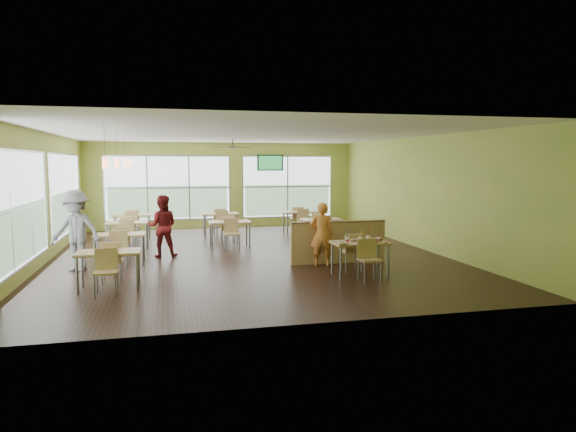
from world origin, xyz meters
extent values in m
plane|color=black|center=(0.00, 0.00, 0.00)|extent=(12.00, 12.00, 0.00)
plane|color=white|center=(0.00, 0.00, 3.20)|extent=(12.00, 12.00, 0.00)
cube|color=#B8BC4C|center=(0.00, 6.00, 1.60)|extent=(10.00, 0.04, 3.20)
cube|color=#B8BC4C|center=(0.00, -6.00, 1.60)|extent=(10.00, 0.04, 3.20)
cube|color=#B8BC4C|center=(-5.00, 0.00, 1.60)|extent=(0.04, 12.00, 3.20)
cube|color=#B8BC4C|center=(5.00, 0.00, 1.60)|extent=(0.04, 12.00, 3.20)
cube|color=white|center=(-4.98, -2.00, 1.53)|extent=(0.02, 4.50, 2.35)
cube|color=white|center=(-4.98, 3.00, 1.53)|extent=(0.02, 4.50, 2.35)
cube|color=white|center=(-2.00, 5.98, 1.53)|extent=(4.50, 0.02, 2.35)
cube|color=white|center=(2.50, 5.98, 1.53)|extent=(3.50, 0.02, 2.35)
cube|color=#B7BABC|center=(-4.97, 0.50, 0.35)|extent=(0.04, 9.40, 0.05)
cube|color=#B7BABC|center=(0.25, 5.97, 0.35)|extent=(8.00, 0.04, 0.05)
cube|color=tan|center=(2.00, -3.00, 0.73)|extent=(1.20, 0.70, 0.04)
cube|color=brown|center=(2.00, -3.00, 0.70)|extent=(1.22, 0.71, 0.01)
cylinder|color=slate|center=(1.46, -3.29, 0.35)|extent=(0.05, 0.05, 0.71)
cylinder|color=slate|center=(2.54, -3.29, 0.35)|extent=(0.05, 0.05, 0.71)
cylinder|color=slate|center=(1.46, -2.71, 0.35)|extent=(0.05, 0.05, 0.71)
cylinder|color=slate|center=(2.54, -2.71, 0.35)|extent=(0.05, 0.05, 0.71)
cube|color=tan|center=(2.00, -2.45, 0.45)|extent=(0.42, 0.42, 0.04)
cube|color=tan|center=(2.00, -2.26, 0.67)|extent=(0.42, 0.04, 0.40)
cube|color=tan|center=(2.00, -3.55, 0.45)|extent=(0.42, 0.42, 0.04)
cube|color=tan|center=(2.00, -3.74, 0.67)|extent=(0.42, 0.04, 0.40)
cube|color=tan|center=(2.00, -1.55, 0.50)|extent=(2.40, 0.12, 1.00)
cube|color=brown|center=(2.00, -1.55, 1.02)|extent=(2.40, 0.14, 0.04)
cube|color=tan|center=(-3.20, -3.00, 0.73)|extent=(1.20, 0.70, 0.04)
cube|color=brown|center=(-3.20, -3.00, 0.70)|extent=(1.22, 0.71, 0.01)
cylinder|color=slate|center=(-3.74, -3.29, 0.35)|extent=(0.05, 0.05, 0.71)
cylinder|color=slate|center=(-2.66, -3.29, 0.35)|extent=(0.05, 0.05, 0.71)
cylinder|color=slate|center=(-3.74, -2.71, 0.35)|extent=(0.05, 0.05, 0.71)
cylinder|color=slate|center=(-2.66, -2.71, 0.35)|extent=(0.05, 0.05, 0.71)
cube|color=tan|center=(-3.20, -2.45, 0.45)|extent=(0.42, 0.42, 0.04)
cube|color=tan|center=(-3.20, -2.26, 0.67)|extent=(0.42, 0.04, 0.40)
cube|color=tan|center=(-3.20, -3.55, 0.45)|extent=(0.42, 0.42, 0.04)
cube|color=tan|center=(-3.20, -3.74, 0.67)|extent=(0.42, 0.04, 0.40)
cube|color=tan|center=(-3.20, -0.50, 0.73)|extent=(1.20, 0.70, 0.04)
cube|color=brown|center=(-3.20, -0.50, 0.70)|extent=(1.22, 0.71, 0.01)
cylinder|color=slate|center=(-3.74, -0.79, 0.35)|extent=(0.05, 0.05, 0.71)
cylinder|color=slate|center=(-2.66, -0.79, 0.35)|extent=(0.05, 0.05, 0.71)
cylinder|color=slate|center=(-3.74, -0.21, 0.35)|extent=(0.05, 0.05, 0.71)
cylinder|color=slate|center=(-2.66, -0.21, 0.35)|extent=(0.05, 0.05, 0.71)
cube|color=tan|center=(-3.20, 0.05, 0.45)|extent=(0.42, 0.42, 0.04)
cube|color=tan|center=(-3.20, 0.24, 0.67)|extent=(0.42, 0.04, 0.40)
cube|color=tan|center=(-3.20, -1.05, 0.45)|extent=(0.42, 0.42, 0.04)
cube|color=tan|center=(-3.20, -1.24, 0.67)|extent=(0.42, 0.04, 0.40)
cube|color=tan|center=(-3.20, 2.00, 0.73)|extent=(1.20, 0.70, 0.04)
cube|color=brown|center=(-3.20, 2.00, 0.70)|extent=(1.22, 0.71, 0.01)
cylinder|color=slate|center=(-3.74, 1.71, 0.35)|extent=(0.05, 0.05, 0.71)
cylinder|color=slate|center=(-2.66, 1.71, 0.35)|extent=(0.05, 0.05, 0.71)
cylinder|color=slate|center=(-3.74, 2.29, 0.35)|extent=(0.05, 0.05, 0.71)
cylinder|color=slate|center=(-2.66, 2.29, 0.35)|extent=(0.05, 0.05, 0.71)
cube|color=tan|center=(-3.20, 2.55, 0.45)|extent=(0.42, 0.42, 0.04)
cube|color=tan|center=(-3.20, 2.74, 0.67)|extent=(0.42, 0.04, 0.40)
cube|color=tan|center=(-3.20, 1.45, 0.45)|extent=(0.42, 0.42, 0.04)
cube|color=tan|center=(-3.20, 1.26, 0.67)|extent=(0.42, 0.04, 0.40)
cube|color=tan|center=(-3.20, 4.20, 0.73)|extent=(1.20, 0.70, 0.04)
cube|color=brown|center=(-3.20, 4.20, 0.70)|extent=(1.22, 0.71, 0.01)
cylinder|color=slate|center=(-3.74, 3.91, 0.35)|extent=(0.05, 0.05, 0.71)
cylinder|color=slate|center=(-2.66, 3.91, 0.35)|extent=(0.05, 0.05, 0.71)
cylinder|color=slate|center=(-3.74, 4.49, 0.35)|extent=(0.05, 0.05, 0.71)
cylinder|color=slate|center=(-2.66, 4.49, 0.35)|extent=(0.05, 0.05, 0.71)
cube|color=tan|center=(-3.20, 4.75, 0.45)|extent=(0.42, 0.42, 0.04)
cube|color=tan|center=(-3.20, 4.94, 0.67)|extent=(0.42, 0.04, 0.40)
cube|color=tan|center=(-3.20, 3.65, 0.45)|extent=(0.42, 0.42, 0.04)
cube|color=tan|center=(-3.20, 3.46, 0.67)|extent=(0.42, 0.04, 0.40)
cube|color=tan|center=(-0.30, 1.50, 0.73)|extent=(1.20, 0.70, 0.04)
cube|color=brown|center=(-0.30, 1.50, 0.70)|extent=(1.22, 0.71, 0.01)
cylinder|color=slate|center=(-0.84, 1.21, 0.35)|extent=(0.05, 0.05, 0.71)
cylinder|color=slate|center=(0.24, 1.21, 0.35)|extent=(0.05, 0.05, 0.71)
cylinder|color=slate|center=(-0.84, 1.79, 0.35)|extent=(0.05, 0.05, 0.71)
cylinder|color=slate|center=(0.24, 1.79, 0.35)|extent=(0.05, 0.05, 0.71)
cube|color=tan|center=(-0.30, 2.05, 0.45)|extent=(0.42, 0.42, 0.04)
cube|color=tan|center=(-0.30, 2.24, 0.67)|extent=(0.42, 0.04, 0.40)
cube|color=tan|center=(-0.30, 0.95, 0.45)|extent=(0.42, 0.42, 0.04)
cube|color=tan|center=(-0.30, 0.76, 0.67)|extent=(0.42, 0.04, 0.40)
cube|color=tan|center=(-0.30, 4.00, 0.73)|extent=(1.20, 0.70, 0.04)
cube|color=brown|center=(-0.30, 4.00, 0.70)|extent=(1.22, 0.71, 0.01)
cylinder|color=slate|center=(-0.84, 3.71, 0.35)|extent=(0.05, 0.05, 0.71)
cylinder|color=slate|center=(0.24, 3.71, 0.35)|extent=(0.05, 0.05, 0.71)
cylinder|color=slate|center=(-0.84, 4.29, 0.35)|extent=(0.05, 0.05, 0.71)
cylinder|color=slate|center=(0.24, 4.29, 0.35)|extent=(0.05, 0.05, 0.71)
cube|color=tan|center=(-0.30, 4.55, 0.45)|extent=(0.42, 0.42, 0.04)
cube|color=tan|center=(-0.30, 4.74, 0.67)|extent=(0.42, 0.04, 0.40)
cube|color=tan|center=(-0.30, 3.45, 0.45)|extent=(0.42, 0.42, 0.04)
cube|color=tan|center=(-0.30, 3.26, 0.67)|extent=(0.42, 0.04, 0.40)
cube|color=tan|center=(2.50, 1.50, 0.73)|extent=(1.20, 0.70, 0.04)
cube|color=brown|center=(2.50, 1.50, 0.70)|extent=(1.22, 0.71, 0.01)
cylinder|color=slate|center=(1.96, 1.21, 0.35)|extent=(0.05, 0.05, 0.71)
cylinder|color=slate|center=(3.04, 1.21, 0.35)|extent=(0.05, 0.05, 0.71)
cylinder|color=slate|center=(1.96, 1.79, 0.35)|extent=(0.05, 0.05, 0.71)
cylinder|color=slate|center=(3.04, 1.79, 0.35)|extent=(0.05, 0.05, 0.71)
cube|color=tan|center=(2.50, 2.05, 0.45)|extent=(0.42, 0.42, 0.04)
cube|color=tan|center=(2.50, 2.24, 0.67)|extent=(0.42, 0.04, 0.40)
cube|color=tan|center=(2.50, 0.95, 0.45)|extent=(0.42, 0.42, 0.04)
cube|color=tan|center=(2.50, 0.76, 0.67)|extent=(0.42, 0.04, 0.40)
cube|color=tan|center=(2.50, 4.00, 0.73)|extent=(1.20, 0.70, 0.04)
cube|color=brown|center=(2.50, 4.00, 0.70)|extent=(1.22, 0.71, 0.01)
cylinder|color=slate|center=(1.96, 3.71, 0.35)|extent=(0.05, 0.05, 0.71)
cylinder|color=slate|center=(3.04, 3.71, 0.35)|extent=(0.05, 0.05, 0.71)
cylinder|color=slate|center=(1.96, 4.29, 0.35)|extent=(0.05, 0.05, 0.71)
cylinder|color=slate|center=(3.04, 4.29, 0.35)|extent=(0.05, 0.05, 0.71)
cube|color=tan|center=(2.50, 4.55, 0.45)|extent=(0.42, 0.42, 0.04)
cube|color=tan|center=(2.50, 4.74, 0.67)|extent=(0.42, 0.04, 0.40)
cube|color=tan|center=(2.50, 3.45, 0.45)|extent=(0.42, 0.42, 0.04)
cube|color=tan|center=(2.50, 3.26, 0.67)|extent=(0.42, 0.04, 0.40)
cylinder|color=#2D2119|center=(-3.20, -3.00, 2.85)|extent=(0.01, 0.01, 0.70)
cylinder|color=#F89052|center=(-3.20, -3.00, 2.45)|extent=(0.11, 0.11, 0.22)
cylinder|color=#2D2119|center=(-3.20, -0.50, 2.85)|extent=(0.01, 0.01, 0.70)
cylinder|color=#F89052|center=(-3.20, -0.50, 2.45)|extent=(0.11, 0.11, 0.22)
cylinder|color=#2D2119|center=(-3.20, 2.00, 2.85)|extent=(0.01, 0.01, 0.70)
cylinder|color=#F89052|center=(-3.20, 2.00, 2.45)|extent=(0.11, 0.11, 0.22)
cylinder|color=#2D2119|center=(-3.20, 4.20, 2.85)|extent=(0.01, 0.01, 0.70)
cylinder|color=#F89052|center=(-3.20, 4.20, 2.45)|extent=(0.11, 0.11, 0.22)
cylinder|color=#2D2119|center=(0.00, 3.00, 3.08)|extent=(0.03, 0.03, 0.24)
cylinder|color=#2D2119|center=(0.00, 3.00, 2.94)|extent=(0.16, 0.16, 0.06)
cube|color=#2D2119|center=(0.35, 3.00, 2.94)|extent=(0.55, 0.10, 0.01)
cube|color=#2D2119|center=(0.00, 3.35, 2.94)|extent=(0.10, 0.55, 0.01)
cube|color=#2D2119|center=(-0.35, 3.00, 2.94)|extent=(0.55, 0.10, 0.01)
cube|color=#2D2119|center=(0.00, 2.65, 2.94)|extent=(0.10, 0.55, 0.01)
cube|color=black|center=(1.80, 5.90, 2.45)|extent=(1.00, 0.06, 0.60)
cube|color=green|center=(1.80, 5.87, 2.45)|extent=(0.90, 0.01, 0.52)
imported|color=#EA541A|center=(1.50, -1.80, 0.76)|extent=(0.64, 0.51, 1.53)
imported|color=maroon|center=(-2.21, 0.28, 0.81)|extent=(0.85, 0.69, 1.62)
imported|color=slate|center=(-4.10, -1.01, 0.92)|extent=(1.36, 1.06, 1.84)
cone|color=white|center=(1.65, -3.14, 0.81)|extent=(0.09, 0.09, 0.12)
cylinder|color=red|center=(1.65, -3.14, 0.81)|extent=(0.08, 0.08, 0.03)
cylinder|color=white|center=(1.65, -3.14, 0.87)|extent=(0.09, 0.09, 0.01)
cylinder|color=#2A7FEE|center=(1.65, -3.14, 0.98)|extent=(0.02, 0.06, 0.22)
cone|color=white|center=(1.96, -3.12, 0.81)|extent=(0.08, 0.08, 0.11)
cylinder|color=red|center=(1.96, -3.12, 0.81)|extent=(0.08, 0.08, 0.03)
cylinder|color=white|center=(1.96, -3.12, 0.87)|extent=(0.09, 0.09, 0.01)
cylinder|color=#FCF730|center=(1.96, -3.12, 0.96)|extent=(0.03, 0.05, 0.20)
cone|color=white|center=(2.16, -3.06, 0.81)|extent=(0.09, 0.09, 0.12)
cylinder|color=red|center=(2.16, -3.06, 0.81)|extent=(0.09, 0.09, 0.04)
cylinder|color=white|center=(2.16, -3.06, 0.88)|extent=(0.10, 0.10, 0.01)
cylinder|color=red|center=(2.16, -3.06, 0.98)|extent=(0.02, 0.06, 0.22)
cone|color=white|center=(2.34, -3.21, 0.81)|extent=(0.08, 0.08, 0.11)
cylinder|color=red|center=(2.34, -3.21, 0.81)|extent=(0.08, 0.08, 0.03)
cylinder|color=white|center=(2.34, -3.21, 0.87)|extent=(0.09, 0.09, 0.01)
cylinder|color=red|center=(2.34, -3.21, 0.96)|extent=(0.03, 0.05, 0.20)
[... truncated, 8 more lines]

